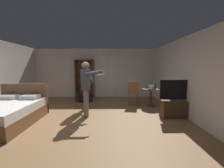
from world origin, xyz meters
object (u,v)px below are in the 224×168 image
object	(u,v)px
bookshelf	(84,78)
suitcase_dark	(85,98)
side_table	(151,94)
bed	(7,113)
laptop	(151,88)
person_blue_shirt	(86,85)
suitcase_small	(82,97)
tv_flatscreen	(176,106)
bottle_on_table	(155,87)
person_striped_shirt	(86,82)
wooden_chair	(133,92)

from	to	relation	value
bookshelf	suitcase_dark	world-z (taller)	bookshelf
bookshelf	side_table	distance (m)	3.42
bed	laptop	distance (m)	4.83
person_blue_shirt	suitcase_small	distance (m)	2.28
bookshelf	tv_flatscreen	world-z (taller)	bookshelf
side_table	bottle_on_table	bearing A→B (deg)	-29.74
side_table	person_striped_shirt	world-z (taller)	person_striped_shirt
tv_flatscreen	suitcase_small	xyz separation A→B (m)	(-3.38, 2.20, -0.19)
person_blue_shirt	suitcase_small	size ratio (longest dim) A/B	3.13
bed	person_blue_shirt	size ratio (longest dim) A/B	1.15
side_table	bottle_on_table	world-z (taller)	bottle_on_table
wooden_chair	suitcase_small	xyz separation A→B (m)	(-2.28, 0.74, -0.37)
suitcase_dark	suitcase_small	size ratio (longest dim) A/B	1.12
bookshelf	bed	bearing A→B (deg)	-114.91
bed	bookshelf	xyz separation A→B (m)	(1.56, 3.37, 0.74)
suitcase_dark	suitcase_small	bearing A→B (deg)	137.41
bookshelf	person_blue_shirt	bearing A→B (deg)	-78.67
laptop	suitcase_dark	distance (m)	2.93
side_table	wooden_chair	bearing A→B (deg)	167.08
tv_flatscreen	person_striped_shirt	size ratio (longest dim) A/B	0.68
laptop	bottle_on_table	size ratio (longest dim) A/B	1.71
suitcase_small	bottle_on_table	bearing A→B (deg)	-23.10
bed	suitcase_small	xyz separation A→B (m)	(1.55, 2.63, -0.13)
bookshelf	bottle_on_table	size ratio (longest dim) A/B	7.97
person_blue_shirt	person_striped_shirt	world-z (taller)	person_striped_shirt
side_table	person_blue_shirt	distance (m)	2.71
tv_flatscreen	laptop	xyz separation A→B (m)	(-0.43, 1.26, 0.39)
person_blue_shirt	suitcase_dark	bearing A→B (deg)	101.17
suitcase_dark	wooden_chair	bearing A→B (deg)	-22.01
laptop	wooden_chair	xyz separation A→B (m)	(-0.68, 0.20, -0.21)
wooden_chair	bed	bearing A→B (deg)	-153.67
tv_flatscreen	bed	bearing A→B (deg)	-174.99
bottle_on_table	wooden_chair	distance (m)	0.90
laptop	bottle_on_table	bearing A→B (deg)	-14.32
wooden_chair	suitcase_small	bearing A→B (deg)	162.01
person_striped_shirt	suitcase_dark	xyz separation A→B (m)	(-0.24, 1.09, -0.85)
tv_flatscreen	person_blue_shirt	world-z (taller)	person_blue_shirt
side_table	wooden_chair	distance (m)	0.71
bookshelf	bottle_on_table	world-z (taller)	bookshelf
side_table	suitcase_dark	world-z (taller)	side_table
person_blue_shirt	tv_flatscreen	bearing A→B (deg)	-3.19
wooden_chair	person_blue_shirt	size ratio (longest dim) A/B	0.57
bookshelf	person_blue_shirt	distance (m)	2.83
suitcase_dark	suitcase_small	distance (m)	0.25
bed	suitcase_small	world-z (taller)	bed
bed	wooden_chair	size ratio (longest dim) A/B	2.01
bed	suitcase_dark	bearing A→B (deg)	54.89
person_blue_shirt	suitcase_dark	xyz separation A→B (m)	(-0.37, 1.89, -0.84)
suitcase_small	wooden_chair	bearing A→B (deg)	-23.62
bookshelf	person_striped_shirt	xyz separation A→B (m)	(0.42, -1.97, -0.03)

